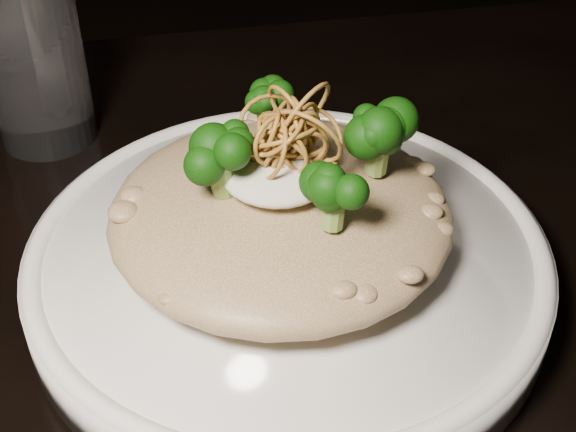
% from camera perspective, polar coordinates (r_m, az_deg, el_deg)
% --- Properties ---
extents(table, '(1.10, 0.80, 0.75)m').
position_cam_1_polar(table, '(0.54, -6.02, -14.07)').
color(table, black).
rests_on(table, ground).
extents(plate, '(0.32, 0.32, 0.03)m').
position_cam_1_polar(plate, '(0.49, -0.00, -3.51)').
color(plate, white).
rests_on(plate, table).
extents(risotto, '(0.20, 0.20, 0.04)m').
position_cam_1_polar(risotto, '(0.47, -0.55, 0.25)').
color(risotto, brown).
rests_on(risotto, plate).
extents(broccoli, '(0.15, 0.15, 0.05)m').
position_cam_1_polar(broccoli, '(0.44, 0.37, 5.32)').
color(broccoli, black).
rests_on(broccoli, risotto).
extents(cheese, '(0.07, 0.07, 0.02)m').
position_cam_1_polar(cheese, '(0.45, -0.73, 3.17)').
color(cheese, white).
rests_on(cheese, risotto).
extents(shallots, '(0.06, 0.06, 0.04)m').
position_cam_1_polar(shallots, '(0.44, 0.09, 6.77)').
color(shallots, brown).
rests_on(shallots, cheese).
extents(drinking_glass, '(0.09, 0.09, 0.13)m').
position_cam_1_polar(drinking_glass, '(0.64, -17.55, 10.36)').
color(drinking_glass, white).
rests_on(drinking_glass, table).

